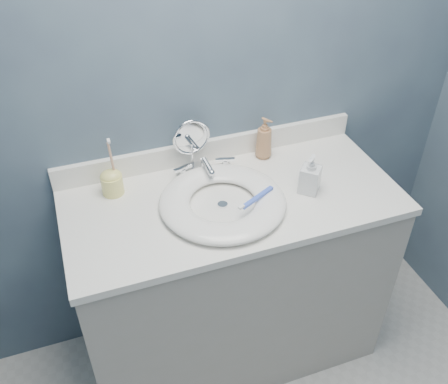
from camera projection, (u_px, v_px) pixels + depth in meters
name	position (u px, v px, depth m)	size (l,w,h in m)	color
back_wall	(207.00, 85.00, 1.81)	(2.20, 0.02, 2.40)	#404F61
vanity_cabinet	(232.00, 282.00, 2.09)	(1.20, 0.55, 0.85)	#A9A39A
countertop	(233.00, 201.00, 1.82)	(1.22, 0.57, 0.03)	white
backsplash	(210.00, 150.00, 1.97)	(1.22, 0.02, 0.09)	white
basin	(223.00, 201.00, 1.76)	(0.45, 0.45, 0.04)	white
drain	(223.00, 205.00, 1.77)	(0.04, 0.04, 0.01)	silver
faucet	(205.00, 169.00, 1.90)	(0.25, 0.13, 0.07)	silver
makeup_mirror	(192.00, 143.00, 1.88)	(0.15, 0.08, 0.22)	silver
soap_bottle_amber	(264.00, 138.00, 1.96)	(0.07, 0.07, 0.17)	#A9754C
soap_bottle_clear	(311.00, 174.00, 1.79)	(0.07, 0.07, 0.15)	silver
toothbrush_holder	(112.00, 181.00, 1.80)	(0.08, 0.08, 0.23)	#F3EA79
toothbrush_lying	(256.00, 198.00, 1.73)	(0.16, 0.09, 0.02)	blue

